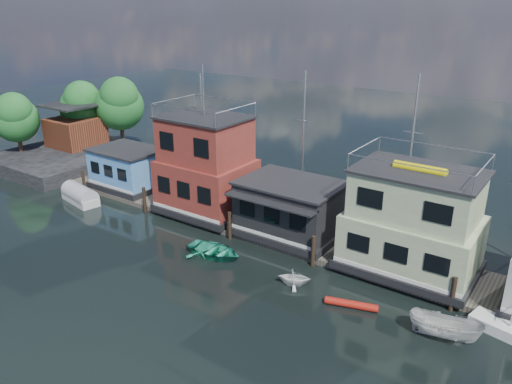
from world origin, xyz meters
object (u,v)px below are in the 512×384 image
Objects in this scene: dinghy_teal at (214,251)px; day_sailer at (510,330)px; motorboat at (445,328)px; houseboat_dark at (290,208)px; dinghy_white at (294,277)px; tarp_runabout at (80,196)px; red_kayak at (351,304)px; houseboat_green at (413,223)px; houseboat_blue at (128,168)px; houseboat_red at (206,167)px.

day_sailer is at bearing -87.29° from dinghy_teal.
motorboat is 15.72m from dinghy_teal.
houseboat_dark reaches higher than dinghy_white.
tarp_runabout is at bearing -166.59° from houseboat_dark.
tarp_runabout is at bearing 79.51° from motorboat.
houseboat_dark reaches higher than dinghy_teal.
dinghy_teal reaches higher than red_kayak.
tarp_runabout is (-22.56, 1.07, 0.08)m from dinghy_white.
tarp_runabout is at bearing 82.79° from dinghy_teal.
dinghy_white is (-5.28, -5.58, -3.00)m from houseboat_green.
day_sailer reaches higher than houseboat_blue.
houseboat_red is at bearing 33.49° from tarp_runabout.
houseboat_blue is at bearing 150.48° from red_kayak.
houseboat_green is 1.92× the size of tarp_runabout.
motorboat is at bearing -55.36° from houseboat_green.
red_kayak is at bearing -36.86° from houseboat_dark.
houseboat_red is at bearing 143.17° from red_kayak.
houseboat_red is at bearing -180.00° from houseboat_green.
houseboat_dark is at bearing 24.31° from tarp_runabout.
houseboat_dark is at bearing -0.14° from houseboat_red.
motorboat is 5.26m from red_kayak.
dinghy_white is at bearing -56.22° from houseboat_dark.
houseboat_red is 5.71× the size of dinghy_white.
houseboat_red is 2.90× the size of dinghy_teal.
day_sailer is (23.67, -3.43, -3.72)m from houseboat_red.
houseboat_green is 28.35m from tarp_runabout.
motorboat is (3.94, -5.70, -2.82)m from houseboat_green.
houseboat_green is at bearing 26.28° from motorboat.
day_sailer is at bearing -12.29° from houseboat_dark.
houseboat_green is (26.50, 0.00, 1.34)m from houseboat_blue.
houseboat_green is at bearing -68.64° from dinghy_teal.
dinghy_white reaches higher than dinghy_teal.
dinghy_white is 22.58m from tarp_runabout.
dinghy_teal is 1.97× the size of dinghy_white.
dinghy_teal is 6.50m from dinghy_white.
dinghy_white is (-9.21, 0.12, -0.18)m from motorboat.
houseboat_green reaches higher than tarp_runabout.
motorboat is at bearing -10.60° from houseboat_blue.
motorboat is 1.24× the size of red_kayak.
day_sailer is 1.53× the size of dinghy_teal.
houseboat_dark is (8.00, -0.02, -1.69)m from houseboat_red.
dinghy_white is at bearing 8.18° from tarp_runabout.
motorboat is (20.94, -5.70, -3.37)m from houseboat_red.
houseboat_dark is at bearing 126.57° from red_kayak.
houseboat_green is 2.75× the size of red_kayak.
houseboat_blue is at bearing 65.83° from dinghy_teal.
motorboat is (12.94, -5.68, -1.69)m from houseboat_dark.
tarp_runabout is at bearing -157.40° from houseboat_red.
houseboat_blue is at bearing -180.00° from houseboat_green.
houseboat_red is 1.41× the size of houseboat_green.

